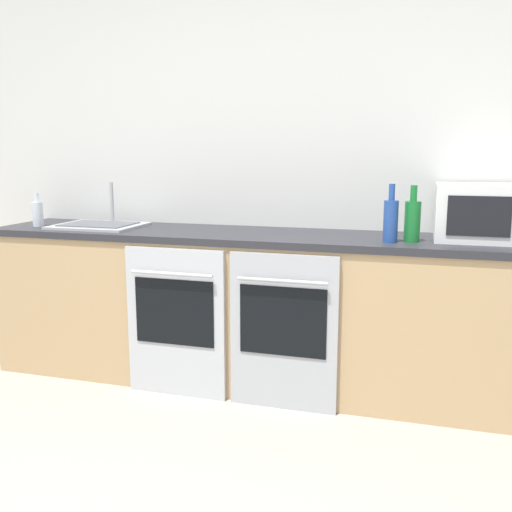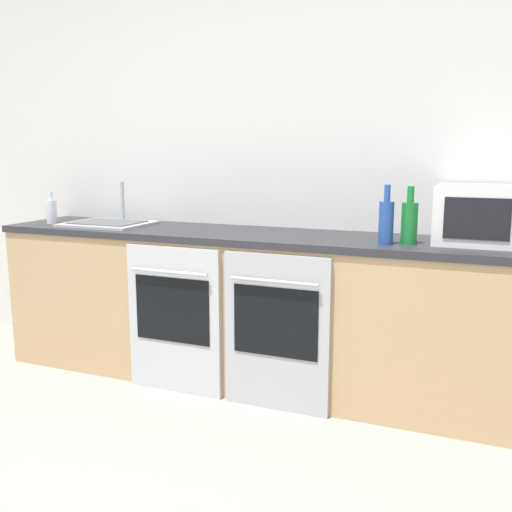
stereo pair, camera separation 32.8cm
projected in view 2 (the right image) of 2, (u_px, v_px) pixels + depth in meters
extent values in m
cube|color=silver|center=(286.00, 161.00, 3.46)|extent=(10.00, 0.06, 2.60)
cube|color=tan|center=(267.00, 313.00, 3.32)|extent=(3.32, 0.59, 0.86)
cube|color=#28282D|center=(267.00, 237.00, 3.24)|extent=(3.34, 0.61, 0.04)
cube|color=#B7BABF|center=(174.00, 321.00, 3.21)|extent=(0.58, 0.03, 0.84)
cube|color=black|center=(172.00, 310.00, 3.18)|extent=(0.46, 0.01, 0.37)
cylinder|color=#B7BABF|center=(169.00, 272.00, 3.12)|extent=(0.47, 0.02, 0.02)
cube|color=#A8AAAF|center=(276.00, 334.00, 2.98)|extent=(0.58, 0.03, 0.84)
cube|color=black|center=(275.00, 322.00, 2.95)|extent=(0.46, 0.01, 0.37)
cylinder|color=#A8AAAF|center=(274.00, 282.00, 2.89)|extent=(0.47, 0.02, 0.02)
cube|color=silver|center=(487.00, 215.00, 2.84)|extent=(0.50, 0.39, 0.29)
cube|color=black|center=(477.00, 219.00, 2.68)|extent=(0.30, 0.01, 0.20)
cylinder|color=#19722D|center=(409.00, 223.00, 2.85)|extent=(0.08, 0.08, 0.21)
cylinder|color=#19722D|center=(411.00, 194.00, 2.82)|extent=(0.03, 0.03, 0.08)
cylinder|color=#234793|center=(386.00, 223.00, 2.84)|extent=(0.07, 0.07, 0.21)
cylinder|color=#234793|center=(387.00, 193.00, 2.81)|extent=(0.03, 0.03, 0.08)
cylinder|color=silver|center=(52.00, 212.00, 3.68)|extent=(0.07, 0.07, 0.15)
cylinder|color=silver|center=(51.00, 196.00, 3.66)|extent=(0.03, 0.03, 0.06)
cube|color=#A8AAAF|center=(108.00, 224.00, 3.61)|extent=(0.52, 0.41, 0.01)
cube|color=#4C4F54|center=(108.00, 222.00, 3.61)|extent=(0.42, 0.30, 0.01)
cylinder|color=#A8AAAF|center=(123.00, 201.00, 3.74)|extent=(0.02, 0.02, 0.25)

